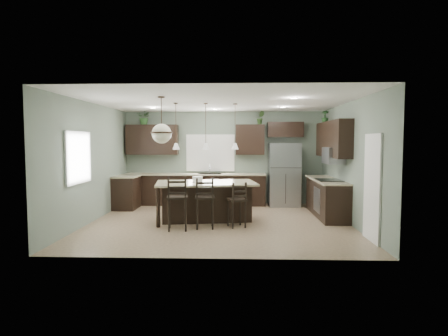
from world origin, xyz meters
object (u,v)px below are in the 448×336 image
serving_dish (198,179)px  plant_back_left (144,117)px  refrigerator (284,175)px  bar_stool_center (205,203)px  bar_stool_right (237,205)px  kitchen_island (206,201)px  bar_stool_left (177,203)px

serving_dish → plant_back_left: bearing=127.7°
refrigerator → serving_dish: (-2.32, -2.20, 0.07)m
serving_dish → plant_back_left: size_ratio=0.54×
serving_dish → bar_stool_center: bar_stool_center is taller
refrigerator → bar_stool_right: 3.21m
kitchen_island → plant_back_left: (-2.05, 2.36, 2.16)m
refrigerator → plant_back_left: bearing=177.3°
refrigerator → bar_stool_center: 3.65m
serving_dish → bar_stool_right: (0.93, -0.66, -0.49)m
bar_stool_right → plant_back_left: plant_back_left is taller
kitchen_island → serving_dish: 0.57m
refrigerator → serving_dish: 3.20m
refrigerator → bar_stool_left: (-2.65, -3.17, -0.34)m
bar_stool_left → bar_stool_right: bearing=6.1°
refrigerator → bar_stool_center: (-2.08, -2.97, -0.37)m
kitchen_island → plant_back_left: size_ratio=5.21×
bar_stool_center → plant_back_left: plant_back_left is taller
refrigerator → serving_dish: bearing=-136.6°
bar_stool_center → bar_stool_right: bar_stool_center is taller
refrigerator → bar_stool_center: refrigerator is taller
bar_stool_right → plant_back_left: size_ratio=2.25×
kitchen_island → bar_stool_center: bearing=-95.7°
bar_stool_center → plant_back_left: (-2.09, 3.17, 2.07)m
serving_dish → bar_stool_center: 0.92m
serving_dish → plant_back_left: 3.44m
bar_stool_left → bar_stool_right: (1.26, 0.31, -0.08)m
kitchen_island → serving_dish: size_ratio=9.74×
refrigerator → bar_stool_right: size_ratio=1.83×
bar_stool_center → bar_stool_right: (0.69, 0.11, -0.05)m
refrigerator → serving_dish: refrigerator is taller
plant_back_left → bar_stool_right: bearing=-47.7°
kitchen_island → bar_stool_center: 0.81m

